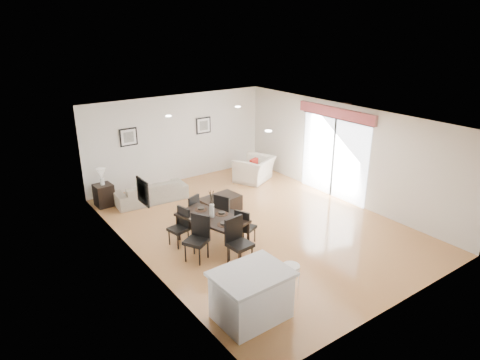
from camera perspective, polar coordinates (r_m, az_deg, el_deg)
ground at (r=10.73m, az=2.18°, el=-5.97°), size 8.00×8.00×0.00m
wall_back at (r=13.45m, az=-8.23°, el=5.49°), size 6.00×0.04×2.70m
wall_front at (r=7.71m, az=20.91°, el=-7.37°), size 6.00×0.04×2.70m
wall_left at (r=8.81m, az=-13.38°, el=-2.99°), size 0.04×8.00×2.70m
wall_right at (r=12.19m, az=13.54°, el=3.56°), size 0.04×8.00×2.70m
ceiling at (r=9.83m, az=2.39°, el=8.26°), size 6.00×8.00×0.02m
sofa at (r=12.23m, az=-11.82°, el=-1.51°), size 2.03×0.91×0.58m
armchair at (r=13.51m, az=1.93°, el=1.44°), size 1.48×1.41×0.75m
courtyard_plant_a at (r=14.13m, az=23.84°, el=0.37°), size 0.65×0.58×0.68m
courtyard_plant_b at (r=15.03m, az=18.88°, el=2.20°), size 0.50×0.50×0.70m
dining_table at (r=9.62m, az=-3.75°, el=-5.29°), size 1.25×1.78×0.67m
dining_chair_wnear at (r=9.10m, az=-5.59°, el=-7.31°), size 0.60×0.60×0.98m
dining_chair_wfar at (r=9.75m, az=-7.91°, el=-5.87°), size 0.46×0.46×0.87m
dining_chair_enear at (r=9.64m, az=0.57°, el=-6.04°), size 0.50×0.50×0.85m
dining_chair_efar at (r=10.20m, az=-2.12°, el=-4.11°), size 0.56×0.56×0.95m
dining_chair_head at (r=8.89m, az=-0.38°, el=-7.81°), size 0.49×0.49×1.01m
dining_chair_foot at (r=10.48m, az=-6.52°, el=-3.93°), size 0.49×0.49×0.84m
vase at (r=9.48m, az=-3.79°, el=-3.50°), size 0.82×1.25×0.64m
coffee_table at (r=11.35m, az=-2.68°, el=-3.27°), size 1.13×0.76×0.42m
side_table at (r=12.26m, az=-17.69°, el=-1.93°), size 0.48×0.48×0.61m
table_lamp at (r=12.05m, az=-17.99°, el=0.74°), size 0.24×0.24×0.46m
cushion at (r=13.30m, az=1.85°, el=2.14°), size 0.36×0.21×0.34m
kitchen_island at (r=7.45m, az=1.53°, el=-15.05°), size 1.28×1.00×0.88m
bar_stool at (r=7.83m, az=6.77°, el=-11.85°), size 0.32×0.32×0.71m
framed_print_back_left at (r=12.72m, az=-14.65°, el=5.57°), size 0.52×0.04×0.52m
framed_print_back_right at (r=13.77m, az=-4.90°, el=7.26°), size 0.52×0.04×0.52m
framed_print_left_wall at (r=8.54m, az=-12.84°, el=-1.54°), size 0.04×0.52×0.52m
sliding_door at (r=12.26m, az=12.48°, el=5.28°), size 0.12×2.70×2.57m
courtyard at (r=15.23m, az=18.92°, el=4.69°), size 6.00×6.00×2.00m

